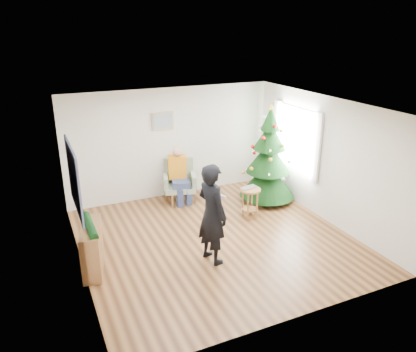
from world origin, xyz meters
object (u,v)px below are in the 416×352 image
stool (250,203)px  standing_man (212,214)px  armchair (180,186)px  console (92,248)px  christmas_tree (268,158)px

stool → standing_man: bearing=-140.5°
armchair → standing_man: size_ratio=0.55×
standing_man → console: 2.10m
armchair → stool: bearing=-38.3°
standing_man → console: standing_man is taller
christmas_tree → console: bearing=-163.3°
stool → armchair: armchair is taller
stool → armchair: (-1.05, 1.48, 0.03)m
stool → console: 3.47m
christmas_tree → stool: (-0.83, -0.65, -0.70)m
christmas_tree → standing_man: bearing=-141.1°
standing_man → armchair: bearing=-23.2°
standing_man → console: (-1.95, 0.57, -0.50)m
armchair → console: bearing=-121.9°
christmas_tree → armchair: christmas_tree is taller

